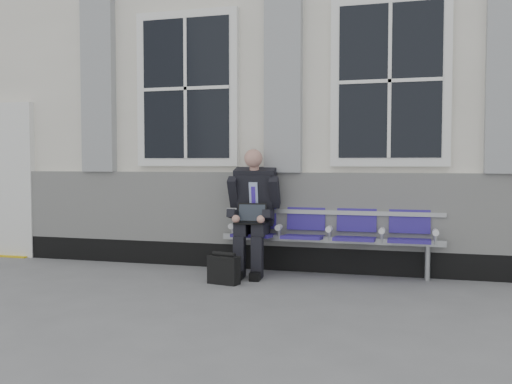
% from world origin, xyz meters
% --- Properties ---
extents(ground, '(70.00, 70.00, 0.00)m').
position_xyz_m(ground, '(0.00, 0.00, 0.00)').
color(ground, slate).
rests_on(ground, ground).
extents(station_building, '(14.40, 4.40, 4.49)m').
position_xyz_m(station_building, '(-0.02, 3.47, 2.22)').
color(station_building, silver).
rests_on(station_building, ground).
extents(bench, '(2.60, 0.47, 0.91)m').
position_xyz_m(bench, '(-0.31, 1.32, 0.55)').
color(bench, '#9EA0A3').
rests_on(bench, ground).
extents(businessman, '(0.62, 0.83, 1.48)m').
position_xyz_m(businessman, '(-1.20, 1.18, 0.79)').
color(businessman, black).
rests_on(businessman, ground).
extents(briefcase, '(0.36, 0.21, 0.35)m').
position_xyz_m(briefcase, '(-1.35, 0.52, 0.16)').
color(briefcase, black).
rests_on(briefcase, ground).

